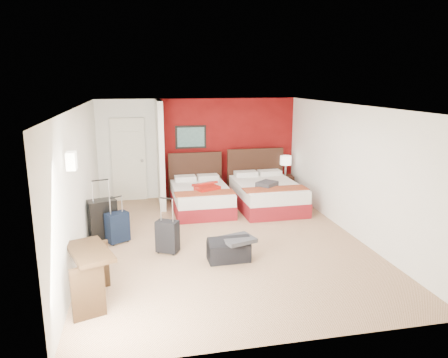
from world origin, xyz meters
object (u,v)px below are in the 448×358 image
object	(u,v)px
nightstand	(285,185)
suitcase_charcoal	(168,238)
suitcase_black	(103,221)
bed_left	(201,199)
suitcase_navy	(118,229)
red_suitcase_open	(206,186)
bed_right	(267,195)
table_lamp	(286,166)
desk	(91,276)
duffel_bag	(229,251)

from	to	relation	value
nightstand	suitcase_charcoal	distance (m)	4.54
nightstand	suitcase_black	size ratio (longest dim) A/B	0.71
bed_left	suitcase_navy	size ratio (longest dim) A/B	3.33
red_suitcase_open	suitcase_black	xyz separation A→B (m)	(-2.18, -1.37, -0.22)
suitcase_charcoal	bed_right	bearing A→B (deg)	71.08
bed_left	red_suitcase_open	size ratio (longest dim) A/B	2.58
table_lamp	desk	world-z (taller)	table_lamp
red_suitcase_open	suitcase_charcoal	bearing A→B (deg)	-140.03
table_lamp	suitcase_navy	bearing A→B (deg)	-148.96
bed_left	suitcase_charcoal	bearing A→B (deg)	-112.71
red_suitcase_open	suitcase_charcoal	distance (m)	2.48
red_suitcase_open	desk	bearing A→B (deg)	-145.03
bed_left	red_suitcase_open	bearing A→B (deg)	-45.71
suitcase_charcoal	desk	xyz separation A→B (m)	(-1.12, -1.51, 0.11)
red_suitcase_open	table_lamp	distance (m)	2.42
nightstand	bed_right	bearing A→B (deg)	-124.97
suitcase_navy	suitcase_charcoal	bearing A→B (deg)	-68.18
bed_right	suitcase_navy	world-z (taller)	bed_right
suitcase_charcoal	suitcase_navy	bearing A→B (deg)	172.34
suitcase_charcoal	duffel_bag	bearing A→B (deg)	0.58
bed_left	suitcase_black	distance (m)	2.55
red_suitcase_open	desk	xyz separation A→B (m)	(-2.16, -3.74, -0.20)
nightstand	suitcase_black	world-z (taller)	suitcase_black
nightstand	bed_left	bearing A→B (deg)	-155.66
bed_right	desk	size ratio (longest dim) A/B	2.15
suitcase_navy	bed_right	bearing A→B (deg)	-6.27
red_suitcase_open	suitcase_navy	xyz separation A→B (m)	(-1.91, -1.57, -0.32)
red_suitcase_open	nightstand	size ratio (longest dim) A/B	1.32
suitcase_charcoal	desk	distance (m)	1.88
bed_left	desk	size ratio (longest dim) A/B	1.96
bed_left	suitcase_black	world-z (taller)	suitcase_black
suitcase_navy	duffel_bag	bearing A→B (deg)	-64.03
suitcase_navy	duffel_bag	xyz separation A→B (m)	(1.84, -1.19, -0.10)
red_suitcase_open	suitcase_charcoal	xyz separation A→B (m)	(-1.04, -2.23, -0.32)
bed_right	nightstand	size ratio (longest dim) A/B	3.74
red_suitcase_open	table_lamp	bearing A→B (deg)	-2.45
red_suitcase_open	suitcase_navy	distance (m)	2.49
suitcase_charcoal	duffel_bag	size ratio (longest dim) A/B	0.79
suitcase_charcoal	duffel_bag	distance (m)	1.11
bed_left	table_lamp	xyz separation A→B (m)	(2.33, 0.83, 0.52)
duffel_bag	suitcase_black	bearing A→B (deg)	145.22
bed_left	nightstand	distance (m)	2.47
red_suitcase_open	desk	size ratio (longest dim) A/B	0.76
bed_left	desk	world-z (taller)	desk
table_lamp	nightstand	bearing A→B (deg)	0.00
suitcase_navy	desk	size ratio (longest dim) A/B	0.59
suitcase_charcoal	suitcase_navy	xyz separation A→B (m)	(-0.87, 0.66, -0.00)
suitcase_navy	duffel_bag	world-z (taller)	suitcase_navy
bed_right	table_lamp	world-z (taller)	table_lamp
bed_right	nightstand	distance (m)	1.22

